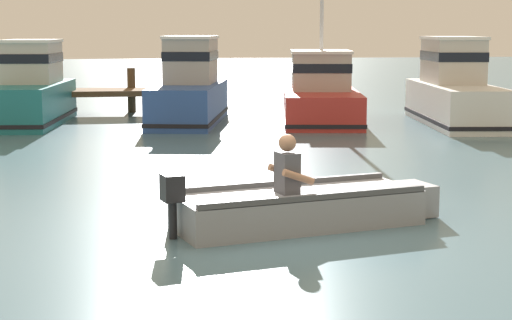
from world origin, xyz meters
name	(u,v)px	position (x,y,z in m)	size (l,w,h in m)	color
ground_plane	(261,228)	(0.00, 0.00, 0.00)	(120.00, 120.00, 0.00)	slate
rowboat_with_person	(303,207)	(0.54, 0.04, 0.25)	(3.69, 1.83, 1.19)	gray
moored_boat_teal	(31,93)	(-4.17, 12.45, 0.82)	(2.15, 4.69, 2.19)	#1E727A
moored_boat_blue	(190,90)	(-0.02, 12.23, 0.85)	(2.59, 5.04, 2.29)	#2D519E
moored_boat_red	(321,95)	(3.46, 11.84, 0.71)	(2.74, 4.98, 4.30)	#B72D28
moored_boat_white	(455,92)	(6.81, 10.84, 0.85)	(2.26, 5.34, 2.27)	white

